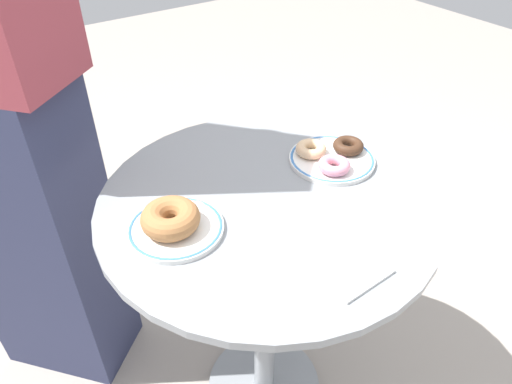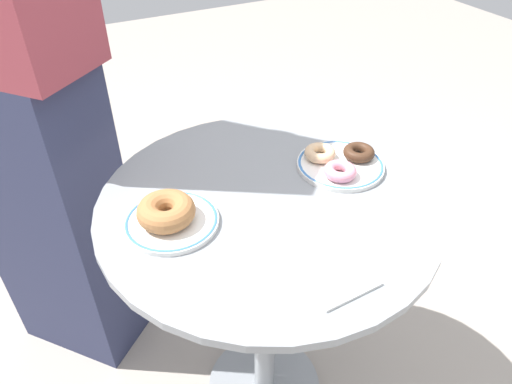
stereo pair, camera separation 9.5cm
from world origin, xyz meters
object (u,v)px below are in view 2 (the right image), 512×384
object	(u,v)px
donut_chocolate	(359,152)
donut_pink_frosted	(340,171)
plate_left	(172,221)
donut_glazed	(320,153)
cafe_table	(266,266)
paper_napkin	(336,274)
plate_right	(340,165)
person_figure	(12,88)
donut_cinnamon	(166,211)

from	to	relation	value
donut_chocolate	donut_pink_frosted	world-z (taller)	same
plate_left	donut_glazed	world-z (taller)	donut_glazed
cafe_table	paper_napkin	bearing A→B (deg)	-89.06
plate_right	donut_pink_frosted	xyz separation A→B (m)	(-0.03, -0.04, 0.02)
donut_chocolate	donut_glazed	xyz separation A→B (m)	(-0.08, 0.04, 0.00)
donut_glazed	donut_chocolate	bearing A→B (deg)	-25.82
donut_chocolate	person_figure	xyz separation A→B (m)	(-0.65, 0.44, 0.11)
cafe_table	person_figure	xyz separation A→B (m)	(-0.40, 0.47, 0.34)
paper_napkin	cafe_table	bearing A→B (deg)	90.94
donut_chocolate	person_figure	bearing A→B (deg)	146.13
paper_napkin	person_figure	world-z (taller)	person_figure
donut_pink_frosted	person_figure	distance (m)	0.76
donut_glazed	person_figure	world-z (taller)	person_figure
donut_glazed	plate_left	bearing A→B (deg)	-172.42
cafe_table	donut_glazed	size ratio (longest dim) A/B	10.18
plate_left	donut_chocolate	size ratio (longest dim) A/B	2.56
donut_glazed	donut_pink_frosted	bearing A→B (deg)	-90.70
donut_glazed	paper_napkin	world-z (taller)	donut_glazed
plate_left	donut_chocolate	distance (m)	0.45
plate_right	donut_glazed	bearing A→B (deg)	126.56
cafe_table	person_figure	bearing A→B (deg)	130.95
donut_cinnamon	donut_glazed	bearing A→B (deg)	7.16
cafe_table	paper_napkin	xyz separation A→B (m)	(0.00, -0.24, 0.20)
plate_left	donut_cinnamon	world-z (taller)	donut_cinnamon
cafe_table	donut_pink_frosted	size ratio (longest dim) A/B	10.18
plate_right	donut_pink_frosted	bearing A→B (deg)	-127.95
person_figure	plate_right	bearing A→B (deg)	-36.09
donut_pink_frosted	paper_napkin	world-z (taller)	donut_pink_frosted
donut_cinnamon	paper_napkin	world-z (taller)	donut_cinnamon
donut_glazed	donut_pink_frosted	distance (m)	0.08
cafe_table	donut_cinnamon	world-z (taller)	donut_cinnamon
cafe_table	plate_left	distance (m)	0.29
plate_left	paper_napkin	distance (m)	0.32
donut_cinnamon	paper_napkin	size ratio (longest dim) A/B	0.96
donut_cinnamon	donut_chocolate	size ratio (longest dim) A/B	1.57
donut_cinnamon	donut_glazed	world-z (taller)	donut_cinnamon
donut_glazed	person_figure	xyz separation A→B (m)	(-0.57, 0.40, 0.11)
donut_pink_frosted	donut_chocolate	bearing A→B (deg)	26.93
donut_cinnamon	person_figure	world-z (taller)	person_figure
plate_right	person_figure	distance (m)	0.76
donut_chocolate	paper_napkin	distance (m)	0.36
plate_left	donut_chocolate	xyz separation A→B (m)	(0.45, 0.01, 0.02)
plate_left	paper_napkin	size ratio (longest dim) A/B	1.57
plate_left	donut_chocolate	bearing A→B (deg)	1.37
cafe_table	plate_left	xyz separation A→B (m)	(-0.20, 0.02, 0.20)
plate_left	person_figure	distance (m)	0.51
donut_cinnamon	donut_chocolate	world-z (taller)	donut_cinnamon
donut_pink_frosted	donut_cinnamon	bearing A→B (deg)	175.14
donut_cinnamon	paper_napkin	distance (m)	0.33
cafe_table	donut_pink_frosted	bearing A→B (deg)	-4.38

